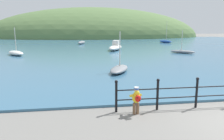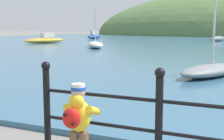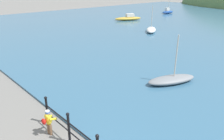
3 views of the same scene
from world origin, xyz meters
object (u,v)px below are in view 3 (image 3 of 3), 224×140
at_px(child_in_coat, 48,120).
at_px(boat_twin_mast, 151,30).
at_px(boat_far_right, 128,18).
at_px(boat_mid_harbor, 168,12).
at_px(boat_far_left, 172,79).

distance_m(child_in_coat, boat_twin_mast, 19.84).
relative_size(boat_far_right, boat_twin_mast, 1.40).
height_order(boat_far_right, boat_twin_mast, boat_twin_mast).
height_order(boat_mid_harbor, boat_far_right, boat_mid_harbor).
xyz_separation_m(boat_far_right, boat_twin_mast, (7.95, -4.63, -0.07)).
xyz_separation_m(boat_mid_harbor, boat_far_right, (0.60, -11.67, -0.03)).
relative_size(child_in_coat, boat_far_right, 0.23).
bearing_deg(boat_far_right, child_in_coat, -53.09).
height_order(boat_far_left, boat_twin_mast, boat_twin_mast).
relative_size(boat_far_left, boat_twin_mast, 0.97).
height_order(boat_far_left, boat_mid_harbor, boat_mid_harbor).
xyz_separation_m(boat_far_left, boat_twin_mast, (-9.53, 10.62, 0.05)).
bearing_deg(child_in_coat, boat_mid_harbor, 117.08).
distance_m(boat_far_left, boat_twin_mast, 14.27).
distance_m(child_in_coat, boat_far_left, 7.16).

